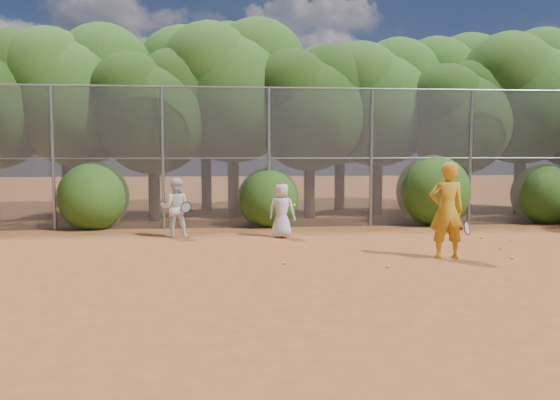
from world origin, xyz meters
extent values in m
plane|color=brown|center=(0.00, 0.00, 0.00)|extent=(80.00, 80.00, 0.00)
cylinder|color=gray|center=(-7.00, 6.00, 2.00)|extent=(0.09, 0.09, 4.00)
cylinder|color=gray|center=(-4.00, 6.00, 2.00)|extent=(0.09, 0.09, 4.00)
cylinder|color=gray|center=(-1.00, 6.00, 2.00)|extent=(0.09, 0.09, 4.00)
cylinder|color=gray|center=(2.00, 6.00, 2.00)|extent=(0.09, 0.09, 4.00)
cylinder|color=gray|center=(5.00, 6.00, 2.00)|extent=(0.09, 0.09, 4.00)
cylinder|color=gray|center=(0.00, 6.00, 4.00)|extent=(20.00, 0.05, 0.05)
cylinder|color=gray|center=(0.00, 6.00, 2.00)|extent=(20.00, 0.04, 0.04)
cube|color=slate|center=(0.00, 6.00, 2.00)|extent=(20.00, 0.02, 4.00)
sphere|color=black|center=(-8.74, 8.38, 4.47)|extent=(3.05, 3.05, 3.05)
cylinder|color=black|center=(-7.00, 8.50, 1.26)|extent=(0.38, 0.38, 2.52)
sphere|color=#244C13|center=(-7.00, 8.50, 3.73)|extent=(4.03, 4.03, 4.03)
sphere|color=#244C13|center=(-6.19, 8.90, 4.74)|extent=(3.23, 3.23, 3.23)
sphere|color=#244C13|center=(-7.71, 8.20, 4.54)|extent=(3.02, 3.02, 3.02)
cylinder|color=black|center=(-4.50, 7.80, 1.08)|extent=(0.36, 0.36, 2.17)
sphere|color=black|center=(-4.50, 7.80, 3.21)|extent=(3.47, 3.47, 3.47)
sphere|color=black|center=(-3.81, 8.15, 4.08)|extent=(2.78, 2.78, 2.78)
sphere|color=black|center=(-5.11, 7.54, 3.91)|extent=(2.60, 2.60, 2.60)
cylinder|color=black|center=(-2.00, 8.80, 1.33)|extent=(0.39, 0.39, 2.66)
sphere|color=#244C13|center=(-2.00, 8.80, 3.94)|extent=(4.26, 4.26, 4.26)
sphere|color=#244C13|center=(-1.15, 9.23, 5.00)|extent=(3.40, 3.40, 3.40)
sphere|color=#244C13|center=(-2.74, 8.48, 4.79)|extent=(3.19, 3.19, 3.19)
cylinder|color=black|center=(0.50, 8.20, 1.14)|extent=(0.37, 0.37, 2.27)
sphere|color=black|center=(0.50, 8.20, 3.37)|extent=(3.64, 3.64, 3.64)
sphere|color=black|center=(1.23, 8.56, 4.28)|extent=(2.91, 2.91, 2.91)
sphere|color=black|center=(-0.14, 7.93, 4.10)|extent=(2.73, 2.73, 2.73)
cylinder|color=black|center=(3.00, 9.00, 1.22)|extent=(0.38, 0.38, 2.45)
sphere|color=#244C13|center=(3.00, 9.00, 3.63)|extent=(3.92, 3.92, 3.92)
sphere|color=#244C13|center=(3.78, 9.39, 4.61)|extent=(3.14, 3.14, 3.14)
sphere|color=#244C13|center=(2.31, 8.71, 4.41)|extent=(2.94, 2.94, 2.94)
cylinder|color=black|center=(5.50, 8.00, 1.05)|extent=(0.36, 0.36, 2.10)
sphere|color=black|center=(5.50, 8.00, 3.11)|extent=(3.36, 3.36, 3.36)
sphere|color=black|center=(6.17, 8.34, 3.95)|extent=(2.69, 2.69, 2.69)
sphere|color=black|center=(4.91, 7.75, 3.78)|extent=(2.52, 2.52, 2.52)
cylinder|color=black|center=(8.00, 8.60, 1.29)|extent=(0.39, 0.39, 2.59)
sphere|color=#244C13|center=(8.00, 8.60, 3.83)|extent=(4.14, 4.14, 4.14)
sphere|color=#244C13|center=(8.83, 9.01, 4.87)|extent=(3.32, 3.32, 3.32)
sphere|color=#244C13|center=(7.27, 8.29, 4.66)|extent=(3.11, 3.11, 3.11)
cylinder|color=black|center=(-8.00, 10.80, 1.31)|extent=(0.39, 0.39, 2.62)
sphere|color=#244C13|center=(-8.00, 10.80, 3.88)|extent=(4.20, 4.20, 4.20)
sphere|color=#244C13|center=(-7.16, 11.22, 4.94)|extent=(3.36, 3.36, 3.36)
sphere|color=#244C13|center=(-8.73, 10.49, 4.72)|extent=(3.15, 3.15, 3.15)
cylinder|color=black|center=(-3.00, 11.00, 1.40)|extent=(0.40, 0.40, 2.80)
sphere|color=#244C13|center=(-3.00, 11.00, 4.14)|extent=(4.48, 4.48, 4.48)
sphere|color=#244C13|center=(-2.10, 11.45, 5.26)|extent=(3.58, 3.58, 3.58)
sphere|color=#244C13|center=(-3.78, 10.66, 5.04)|extent=(3.36, 3.36, 3.36)
cylinder|color=black|center=(2.00, 10.60, 1.26)|extent=(0.38, 0.38, 2.52)
sphere|color=#244C13|center=(2.00, 10.60, 3.73)|extent=(4.03, 4.03, 4.03)
sphere|color=#244C13|center=(2.81, 11.00, 4.74)|extent=(3.23, 3.23, 3.23)
sphere|color=#244C13|center=(1.29, 10.30, 4.54)|extent=(3.02, 3.02, 3.02)
cylinder|color=black|center=(6.50, 11.20, 1.36)|extent=(0.40, 0.40, 2.73)
sphere|color=#244C13|center=(6.50, 11.20, 4.04)|extent=(4.37, 4.37, 4.37)
sphere|color=#244C13|center=(7.37, 11.64, 5.13)|extent=(3.49, 3.49, 3.49)
sphere|color=#244C13|center=(5.74, 10.87, 4.91)|extent=(3.28, 3.28, 3.28)
sphere|color=#244C13|center=(-6.00, 6.30, 1.00)|extent=(2.00, 2.00, 2.00)
sphere|color=#244C13|center=(-1.00, 6.30, 0.90)|extent=(1.80, 1.80, 1.80)
sphere|color=#244C13|center=(4.00, 6.30, 1.10)|extent=(2.20, 2.20, 2.20)
sphere|color=#244C13|center=(7.50, 6.30, 0.95)|extent=(1.90, 1.90, 1.90)
imported|color=#C58817|center=(2.27, 1.02, 0.99)|extent=(0.74, 0.51, 1.97)
torus|color=black|center=(2.62, 0.82, 0.65)|extent=(0.28, 0.28, 0.30)
cylinder|color=black|center=(2.46, 0.97, 0.60)|extent=(0.22, 0.22, 0.10)
imported|color=silver|center=(-0.81, 4.09, 0.70)|extent=(0.79, 0.65, 1.40)
ellipsoid|color=red|center=(-0.81, 4.09, 1.36)|extent=(0.22, 0.22, 0.13)
sphere|color=#C4D326|center=(-0.51, 3.89, 0.85)|extent=(0.07, 0.07, 0.07)
imported|color=white|center=(-3.51, 4.35, 0.76)|extent=(0.75, 0.60, 1.52)
torus|color=black|center=(-3.21, 4.05, 0.80)|extent=(0.33, 0.25, 0.29)
cylinder|color=black|center=(-3.13, 4.24, 0.72)|extent=(0.14, 0.26, 0.13)
sphere|color=#C4D326|center=(3.89, 1.90, 0.03)|extent=(0.07, 0.07, 0.07)
sphere|color=#C4D326|center=(3.12, 3.59, 0.03)|extent=(0.07, 0.07, 0.07)
sphere|color=#C4D326|center=(0.83, 0.20, 0.03)|extent=(0.07, 0.07, 0.07)
sphere|color=#C4D326|center=(3.59, 0.82, 0.03)|extent=(0.07, 0.07, 0.07)
sphere|color=#C4D326|center=(-1.07, 0.68, 0.03)|extent=(0.07, 0.07, 0.07)
sphere|color=#C4D326|center=(4.15, 3.39, 0.03)|extent=(0.07, 0.07, 0.07)
sphere|color=#C4D326|center=(4.70, 2.96, 0.03)|extent=(0.07, 0.07, 0.07)
camera|label=1|loc=(-2.12, -9.64, 2.17)|focal=35.00mm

